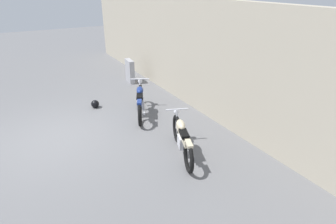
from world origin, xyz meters
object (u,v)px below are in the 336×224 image
at_px(stone_marker, 130,71).
at_px(motorcycle_blue, 140,101).
at_px(helmet, 95,104).
at_px(motorcycle_cream, 182,138).

distance_m(stone_marker, motorcycle_blue, 3.31).
bearing_deg(stone_marker, motorcycle_blue, -17.04).
relative_size(stone_marker, motorcycle_blue, 0.46).
height_order(stone_marker, helmet, stone_marker).
height_order(helmet, motorcycle_blue, motorcycle_blue).
relative_size(stone_marker, helmet, 3.54).
bearing_deg(motorcycle_cream, stone_marker, 9.60).
bearing_deg(motorcycle_blue, helmet, 66.23).
relative_size(stone_marker, motorcycle_cream, 0.47).
relative_size(helmet, motorcycle_cream, 0.13).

